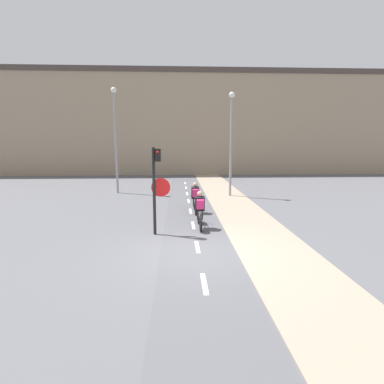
# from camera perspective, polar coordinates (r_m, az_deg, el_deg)

# --- Properties ---
(ground_plane) EXTENTS (120.00, 120.00, 0.00)m
(ground_plane) POSITION_cam_1_polar(r_m,az_deg,el_deg) (9.18, 1.23, -11.58)
(ground_plane) COLOR #5B5B60
(bike_lane) EXTENTS (2.28, 60.00, 0.02)m
(bike_lane) POSITION_cam_1_polar(r_m,az_deg,el_deg) (9.18, 1.23, -11.50)
(bike_lane) COLOR #56565B
(bike_lane) RESTS_ON ground_plane
(sidewalk_strip) EXTENTS (2.40, 60.00, 0.05)m
(sidewalk_strip) POSITION_cam_1_polar(r_m,az_deg,el_deg) (9.61, 15.55, -10.79)
(sidewalk_strip) COLOR gray
(sidewalk_strip) RESTS_ON ground_plane
(building_row_background) EXTENTS (60.00, 5.20, 10.47)m
(building_row_background) POSITION_cam_1_polar(r_m,az_deg,el_deg) (32.80, -1.74, 12.86)
(building_row_background) COLOR gray
(building_row_background) RESTS_ON ground_plane
(traffic_light_pole) EXTENTS (0.67, 0.26, 3.12)m
(traffic_light_pole) POSITION_cam_1_polar(r_m,az_deg,el_deg) (10.62, -6.81, 2.04)
(traffic_light_pole) COLOR black
(traffic_light_pole) RESTS_ON ground_plane
(street_lamp_far) EXTENTS (0.36, 0.36, 6.69)m
(street_lamp_far) POSITION_cam_1_polar(r_m,az_deg,el_deg) (20.08, -14.41, 11.46)
(street_lamp_far) COLOR gray
(street_lamp_far) RESTS_ON ground_plane
(street_lamp_sidewalk) EXTENTS (0.36, 0.36, 6.21)m
(street_lamp_sidewalk) POSITION_cam_1_polar(r_m,az_deg,el_deg) (18.33, 7.48, 11.07)
(street_lamp_sidewalk) COLOR gray
(street_lamp_sidewalk) RESTS_ON ground_plane
(cyclist_near) EXTENTS (0.46, 1.77, 1.46)m
(cyclist_near) POSITION_cam_1_polar(r_m,az_deg,el_deg) (11.54, 1.50, -3.52)
(cyclist_near) COLOR black
(cyclist_near) RESTS_ON ground_plane
(cyclist_far) EXTENTS (0.46, 1.71, 1.45)m
(cyclist_far) POSITION_cam_1_polar(r_m,az_deg,el_deg) (14.05, 0.62, -1.18)
(cyclist_far) COLOR black
(cyclist_far) RESTS_ON ground_plane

